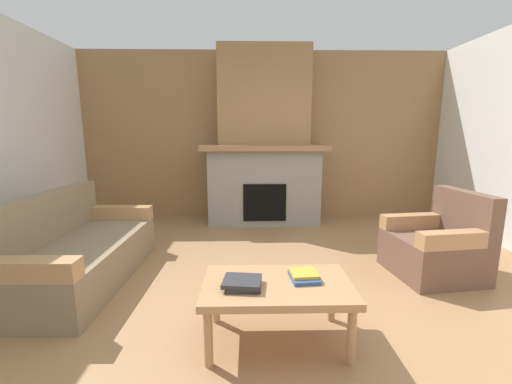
# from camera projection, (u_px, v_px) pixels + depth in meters

# --- Properties ---
(ground) EXTENTS (9.00, 9.00, 0.00)m
(ground) POSITION_uv_depth(u_px,v_px,m) (277.00, 303.00, 2.77)
(ground) COLOR #9E754C
(wall_back_wood_panel) EXTENTS (6.00, 0.12, 2.70)m
(wall_back_wood_panel) POSITION_uv_depth(u_px,v_px,m) (263.00, 136.00, 5.48)
(wall_back_wood_panel) COLOR #997047
(wall_back_wood_panel) RESTS_ON ground
(fireplace) EXTENTS (1.90, 0.82, 2.70)m
(fireplace) POSITION_uv_depth(u_px,v_px,m) (264.00, 149.00, 5.14)
(fireplace) COLOR gray
(fireplace) RESTS_ON ground
(couch) EXTENTS (0.87, 1.81, 0.85)m
(couch) POSITION_uv_depth(u_px,v_px,m) (76.00, 253.00, 3.14)
(couch) COLOR #847056
(couch) RESTS_ON ground
(armchair) EXTENTS (0.85, 0.85, 0.85)m
(armchair) POSITION_uv_depth(u_px,v_px,m) (437.00, 247.00, 3.28)
(armchair) COLOR brown
(armchair) RESTS_ON ground
(coffee_table) EXTENTS (1.00, 0.60, 0.43)m
(coffee_table) POSITION_uv_depth(u_px,v_px,m) (277.00, 290.00, 2.21)
(coffee_table) COLOR tan
(coffee_table) RESTS_ON ground
(book_stack_near_edge) EXTENTS (0.27, 0.23, 0.05)m
(book_stack_near_edge) POSITION_uv_depth(u_px,v_px,m) (243.00, 283.00, 2.13)
(book_stack_near_edge) COLOR #2D2D33
(book_stack_near_edge) RESTS_ON coffee_table
(book_stack_center) EXTENTS (0.20, 0.23, 0.05)m
(book_stack_center) POSITION_uv_depth(u_px,v_px,m) (304.00, 276.00, 2.25)
(book_stack_center) COLOR #335699
(book_stack_center) RESTS_ON coffee_table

